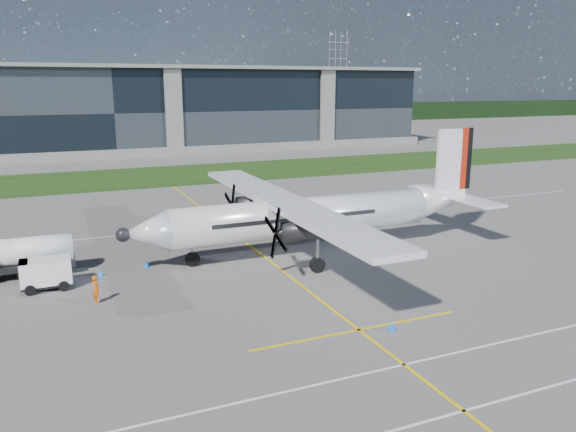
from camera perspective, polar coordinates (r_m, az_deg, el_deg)
The scene contains 15 objects.
ground at distance 71.06m, azimuth -14.09°, elevation 2.86°, with size 400.00×400.00×0.00m, color #5A5755.
grass_strip at distance 78.86m, azimuth -15.05°, elevation 3.82°, with size 400.00×18.00×0.04m, color #19390F.
terminal_building at distance 109.78m, azimuth -17.82°, elevation 10.11°, with size 120.00×20.00×15.00m, color black.
tree_line at distance 169.74m, azimuth -19.82°, elevation 9.34°, with size 400.00×6.00×6.00m, color black.
pylon_east at distance 203.21m, azimuth 5.05°, elevation 13.96°, with size 9.00×4.60×30.00m, color gray, non-canonical shape.
yellow_taxiway_centerline at distance 43.32m, azimuth -3.54°, elevation -3.31°, with size 0.20×70.00×0.01m, color yellow.
white_lane_line at distance 22.36m, azimuth 11.16°, elevation -20.49°, with size 90.00×0.15×0.01m, color white.
turboprop_aircraft at distance 41.69m, azimuth 2.91°, elevation 2.31°, with size 28.51×29.56×8.87m, color white, non-canonical shape.
fuel_tanker_truck at distance 40.73m, azimuth -26.22°, elevation -3.87°, with size 6.93×2.25×2.60m, color white, non-canonical shape.
baggage_tug at distance 37.76m, azimuth -23.36°, elevation -5.44°, with size 3.13×1.88×1.88m, color white, non-canonical shape.
ground_crew_person at distance 34.31m, azimuth -18.93°, elevation -6.86°, with size 0.78×0.56×1.92m, color #F25907.
safety_cone_portwing at distance 29.81m, azimuth 10.51°, elevation -10.90°, with size 0.36×0.36×0.50m, color #0E70F3.
safety_cone_fwd at distance 39.10m, azimuth -18.54°, elevation -5.47°, with size 0.36×0.36×0.50m, color #0E70F3.
safety_cone_nose_stbd at distance 40.06m, azimuth -14.18°, elevation -4.72°, with size 0.36×0.36×0.50m, color #0E70F3.
safety_cone_stbdwing at distance 55.25m, azimuth -6.43°, elevation 0.54°, with size 0.36×0.36×0.50m, color #0E70F3.
Camera 1 is at (-10.92, -29.13, 12.34)m, focal length 35.00 mm.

